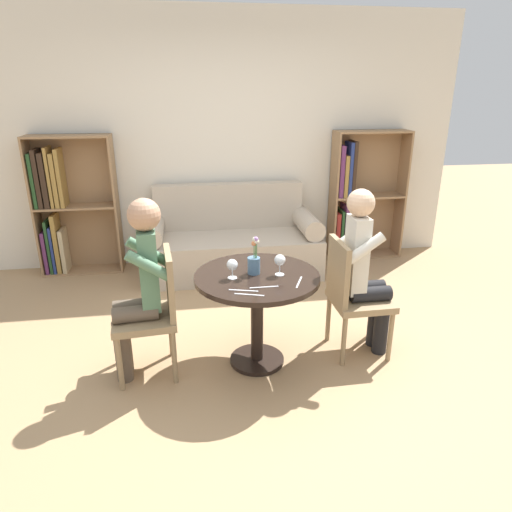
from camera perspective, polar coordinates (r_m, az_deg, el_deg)
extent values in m
plane|color=tan|center=(3.49, 0.13, -13.00)|extent=(16.00, 16.00, 0.00)
cube|color=silver|center=(5.16, -3.79, 14.06)|extent=(5.20, 0.05, 2.70)
cylinder|color=black|center=(3.17, 0.14, -2.64)|extent=(0.88, 0.88, 0.03)
cylinder|color=black|center=(3.31, 0.13, -7.98)|extent=(0.09, 0.09, 0.64)
cylinder|color=black|center=(3.49, 0.13, -12.80)|extent=(0.40, 0.40, 0.03)
cube|color=#B7A893|center=(4.96, -2.99, 0.24)|extent=(1.86, 0.80, 0.42)
cube|color=#B7A893|center=(5.13, -3.45, 6.29)|extent=(1.64, 0.16, 0.50)
cylinder|color=#B7A893|center=(4.85, -12.76, 3.26)|extent=(0.22, 0.72, 0.22)
cylinder|color=#B7A893|center=(5.00, 6.36, 4.17)|extent=(0.22, 0.72, 0.22)
cube|color=#93704C|center=(5.32, -21.23, 6.14)|extent=(0.84, 0.02, 1.47)
cube|color=#93704C|center=(5.30, -25.84, 5.44)|extent=(0.02, 0.28, 1.47)
cube|color=#93704C|center=(5.12, -17.01, 6.12)|extent=(0.02, 0.28, 1.47)
cube|color=#93704C|center=(5.41, -20.52, -1.60)|extent=(0.80, 0.28, 0.02)
cube|color=#93704C|center=(5.20, -21.51, 5.79)|extent=(0.80, 0.28, 0.02)
cube|color=#93704C|center=(5.08, -22.59, 13.67)|extent=(0.80, 0.28, 0.02)
cube|color=#602D5B|center=(5.41, -24.64, 0.55)|extent=(0.04, 0.23, 0.46)
cube|color=#234723|center=(5.38, -24.28, 1.18)|extent=(0.03, 0.23, 0.58)
cube|color=navy|center=(5.38, -23.87, 0.86)|extent=(0.03, 0.23, 0.51)
cube|color=olive|center=(5.35, -23.51, 1.54)|extent=(0.04, 0.23, 0.64)
cube|color=tan|center=(5.36, -22.80, 0.72)|extent=(0.04, 0.23, 0.47)
cube|color=#234723|center=(5.23, -25.90, 8.51)|extent=(0.03, 0.23, 0.56)
cube|color=#332319|center=(5.21, -25.45, 8.75)|extent=(0.04, 0.23, 0.59)
cube|color=#332319|center=(5.20, -24.77, 8.64)|extent=(0.05, 0.23, 0.56)
cube|color=olive|center=(5.18, -24.25, 8.98)|extent=(0.03, 0.23, 0.61)
cube|color=olive|center=(5.17, -23.68, 8.71)|extent=(0.04, 0.23, 0.55)
cube|color=olive|center=(5.15, -23.16, 8.99)|extent=(0.04, 0.23, 0.59)
cube|color=#93704C|center=(5.58, 13.27, 7.63)|extent=(0.84, 0.02, 1.47)
cube|color=#93704C|center=(5.33, 9.63, 7.27)|extent=(0.02, 0.28, 1.47)
cube|color=#93704C|center=(5.63, 17.67, 7.32)|extent=(0.02, 0.28, 1.47)
cube|color=#93704C|center=(5.67, 13.15, 0.21)|extent=(0.80, 0.28, 0.02)
cube|color=#93704C|center=(5.47, 13.76, 7.32)|extent=(0.80, 0.28, 0.02)
cube|color=#93704C|center=(5.36, 14.43, 14.84)|extent=(0.80, 0.28, 0.02)
cube|color=maroon|center=(5.45, 9.87, 2.72)|extent=(0.05, 0.23, 0.53)
cube|color=#234723|center=(5.46, 10.39, 2.88)|extent=(0.03, 0.23, 0.56)
cube|color=#602D5B|center=(5.47, 10.87, 3.21)|extent=(0.03, 0.23, 0.62)
cube|color=maroon|center=(5.50, 11.23, 2.57)|extent=(0.03, 0.23, 0.49)
cube|color=maroon|center=(5.52, 11.69, 2.64)|extent=(0.05, 0.23, 0.50)
cube|color=olive|center=(5.54, 12.19, 2.55)|extent=(0.05, 0.23, 0.48)
cube|color=#602D5B|center=(5.56, 12.70, 2.58)|extent=(0.04, 0.23, 0.48)
cube|color=#602D5B|center=(5.28, 10.38, 10.41)|extent=(0.05, 0.23, 0.57)
cube|color=olive|center=(5.30, 10.91, 9.83)|extent=(0.04, 0.23, 0.46)
cube|color=navy|center=(5.31, 11.43, 10.58)|extent=(0.04, 0.23, 0.61)
cube|color=#332319|center=(5.32, 11.87, 10.62)|extent=(0.04, 0.23, 0.62)
cylinder|color=#937A56|center=(3.53, -16.45, -9.72)|extent=(0.04, 0.04, 0.40)
cylinder|color=#937A56|center=(3.23, -16.66, -12.86)|extent=(0.04, 0.04, 0.40)
cylinder|color=#937A56|center=(3.52, -10.60, -9.26)|extent=(0.04, 0.04, 0.40)
cylinder|color=#937A56|center=(3.22, -10.18, -12.36)|extent=(0.04, 0.04, 0.40)
cube|color=#937A56|center=(3.26, -13.80, -7.62)|extent=(0.45, 0.45, 0.05)
cube|color=#937A56|center=(3.15, -10.74, -3.32)|extent=(0.07, 0.38, 0.45)
cylinder|color=#937A56|center=(3.54, 16.43, -9.68)|extent=(0.04, 0.04, 0.40)
cylinder|color=#937A56|center=(3.82, 14.17, -7.08)|extent=(0.04, 0.04, 0.40)
cylinder|color=#937A56|center=(3.41, 10.92, -10.41)|extent=(0.04, 0.04, 0.40)
cylinder|color=#937A56|center=(3.70, 9.03, -7.64)|extent=(0.04, 0.04, 0.40)
cube|color=#937A56|center=(3.51, 12.93, -5.44)|extent=(0.43, 0.43, 0.05)
cube|color=#937A56|center=(3.34, 10.24, -1.88)|extent=(0.05, 0.38, 0.45)
cylinder|color=brown|center=(3.41, -16.26, -10.40)|extent=(0.11, 0.11, 0.45)
cylinder|color=brown|center=(3.31, -16.31, -11.37)|extent=(0.11, 0.11, 0.45)
cylinder|color=brown|center=(3.27, -14.80, -6.13)|extent=(0.31, 0.14, 0.11)
cylinder|color=brown|center=(3.17, -14.81, -7.00)|extent=(0.31, 0.14, 0.11)
cube|color=#517A5B|center=(3.11, -13.25, -1.78)|extent=(0.14, 0.21, 0.55)
cylinder|color=#517A5B|center=(3.20, -13.43, 0.56)|extent=(0.29, 0.09, 0.23)
cylinder|color=#517A5B|center=(2.95, -13.34, -1.18)|extent=(0.29, 0.09, 0.23)
sphere|color=tan|center=(2.99, -13.85, 5.01)|extent=(0.21, 0.21, 0.21)
cylinder|color=black|center=(3.62, 15.37, -8.42)|extent=(0.11, 0.11, 0.45)
cylinder|color=black|center=(3.70, 14.67, -7.62)|extent=(0.11, 0.11, 0.45)
cylinder|color=black|center=(3.45, 14.13, -4.64)|extent=(0.30, 0.11, 0.11)
cylinder|color=black|center=(3.54, 13.44, -3.90)|extent=(0.30, 0.11, 0.11)
cube|color=silver|center=(3.34, 12.46, 0.11)|extent=(0.12, 0.20, 0.57)
cylinder|color=silver|center=(3.20, 13.46, 0.87)|extent=(0.29, 0.07, 0.23)
cylinder|color=silver|center=(3.43, 11.77, 2.38)|extent=(0.29, 0.07, 0.23)
sphere|color=beige|center=(3.23, 12.98, 6.49)|extent=(0.20, 0.20, 0.20)
cylinder|color=white|center=(3.11, -2.96, -2.74)|extent=(0.06, 0.06, 0.00)
cylinder|color=white|center=(3.10, -2.98, -2.16)|extent=(0.01, 0.01, 0.06)
sphere|color=white|center=(3.07, -3.00, -1.09)|extent=(0.08, 0.08, 0.08)
cylinder|color=white|center=(3.16, 2.97, -2.32)|extent=(0.06, 0.06, 0.00)
cylinder|color=white|center=(3.15, 2.98, -1.66)|extent=(0.01, 0.01, 0.08)
sphere|color=white|center=(3.12, 3.00, -0.50)|extent=(0.08, 0.08, 0.08)
sphere|color=beige|center=(3.13, 3.00, -0.66)|extent=(0.06, 0.06, 0.06)
cylinder|color=slate|center=(3.16, -0.28, -1.20)|extent=(0.09, 0.09, 0.12)
cylinder|color=#4C7A42|center=(3.11, -0.02, 0.92)|extent=(0.01, 0.00, 0.14)
sphere|color=#9E70B2|center=(3.09, -0.02, 2.12)|extent=(0.04, 0.04, 0.04)
cylinder|color=#4C7A42|center=(3.11, -0.13, 0.91)|extent=(0.01, 0.00, 0.13)
sphere|color=silver|center=(3.09, -0.13, 2.08)|extent=(0.04, 0.04, 0.04)
cylinder|color=#4C7A42|center=(3.11, 0.11, 0.78)|extent=(0.01, 0.00, 0.12)
sphere|color=silver|center=(3.09, 0.11, 1.83)|extent=(0.04, 0.04, 0.04)
cylinder|color=#4C7A42|center=(3.12, -0.26, 0.68)|extent=(0.00, 0.00, 0.10)
sphere|color=#E07F4C|center=(3.10, -0.27, 1.58)|extent=(0.04, 0.04, 0.04)
cube|color=silver|center=(2.87, -0.85, -4.84)|extent=(0.18, 0.07, 0.00)
cube|color=silver|center=(3.05, 5.40, -3.27)|extent=(0.09, 0.18, 0.00)
cube|color=silver|center=(2.97, 1.02, -3.90)|extent=(0.19, 0.01, 0.00)
cube|color=silver|center=(2.92, -1.58, -4.33)|extent=(0.19, 0.06, 0.00)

